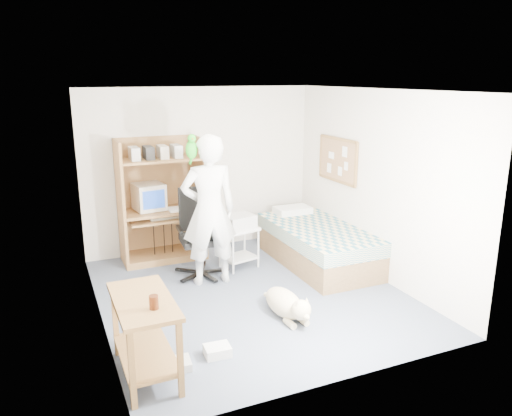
% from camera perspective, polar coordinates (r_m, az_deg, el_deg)
% --- Properties ---
extents(floor, '(4.00, 4.00, 0.00)m').
position_cam_1_polar(floor, '(6.35, -0.53, -9.85)').
color(floor, '#454C5E').
rests_on(floor, ground).
extents(wall_back, '(3.60, 0.02, 2.50)m').
position_cam_1_polar(wall_back, '(7.77, -6.34, 4.39)').
color(wall_back, silver).
rests_on(wall_back, floor).
extents(wall_right, '(0.02, 4.00, 2.50)m').
position_cam_1_polar(wall_right, '(6.82, 13.51, 2.58)').
color(wall_right, silver).
rests_on(wall_right, floor).
extents(wall_left, '(0.02, 4.00, 2.50)m').
position_cam_1_polar(wall_left, '(5.51, -18.06, -0.66)').
color(wall_left, silver).
rests_on(wall_left, floor).
extents(ceiling, '(3.60, 4.00, 0.02)m').
position_cam_1_polar(ceiling, '(5.77, -0.59, 13.33)').
color(ceiling, white).
rests_on(ceiling, wall_back).
extents(computer_hutch, '(1.20, 0.63, 1.80)m').
position_cam_1_polar(computer_hutch, '(7.44, -10.79, 0.35)').
color(computer_hutch, brown).
rests_on(computer_hutch, floor).
extents(bed, '(1.02, 2.02, 0.66)m').
position_cam_1_polar(bed, '(7.30, 7.01, -4.15)').
color(bed, brown).
rests_on(bed, floor).
extents(side_desk, '(0.50, 1.00, 0.75)m').
position_cam_1_polar(side_desk, '(4.70, -12.61, -12.95)').
color(side_desk, brown).
rests_on(side_desk, floor).
extents(corkboard, '(0.04, 0.94, 0.66)m').
position_cam_1_polar(corkboard, '(7.49, 9.32, 5.44)').
color(corkboard, '#976E43').
rests_on(corkboard, wall_right).
extents(office_chair, '(0.67, 0.67, 1.18)m').
position_cam_1_polar(office_chair, '(6.86, -6.46, -4.21)').
color(office_chair, black).
rests_on(office_chair, floor).
extents(person, '(0.76, 0.53, 1.96)m').
position_cam_1_polar(person, '(6.42, -5.39, -0.29)').
color(person, white).
rests_on(person, floor).
extents(parrot, '(0.14, 0.25, 0.40)m').
position_cam_1_polar(parrot, '(6.21, -7.38, 6.81)').
color(parrot, '#199015').
rests_on(parrot, person).
extents(dog, '(0.35, 0.98, 0.36)m').
position_cam_1_polar(dog, '(5.75, 3.51, -10.87)').
color(dog, '#CDB48A').
rests_on(dog, floor).
extents(printer_cart, '(0.57, 0.50, 0.59)m').
position_cam_1_polar(printer_cart, '(7.07, -1.96, -3.79)').
color(printer_cart, silver).
rests_on(printer_cart, floor).
extents(printer, '(0.48, 0.41, 0.18)m').
position_cam_1_polar(printer, '(6.99, -1.98, -1.54)').
color(printer, '#B2B2AD').
rests_on(printer, printer_cart).
extents(crt_monitor, '(0.45, 0.47, 0.38)m').
position_cam_1_polar(crt_monitor, '(7.39, -12.15, 1.28)').
color(crt_monitor, beige).
rests_on(crt_monitor, computer_hutch).
extents(keyboard, '(0.45, 0.16, 0.03)m').
position_cam_1_polar(keyboard, '(7.34, -10.33, -1.06)').
color(keyboard, beige).
rests_on(keyboard, computer_hutch).
extents(pencil_cup, '(0.08, 0.08, 0.12)m').
position_cam_1_polar(pencil_cup, '(7.44, -8.09, 0.46)').
color(pencil_cup, gold).
rests_on(pencil_cup, computer_hutch).
extents(drink_glass, '(0.08, 0.08, 0.12)m').
position_cam_1_polar(drink_glass, '(4.36, -11.60, -10.50)').
color(drink_glass, '#3B1809').
rests_on(drink_glass, side_desk).
extents(floor_box_a, '(0.26, 0.22, 0.10)m').
position_cam_1_polar(floor_box_a, '(5.09, -4.43, -15.96)').
color(floor_box_a, silver).
rests_on(floor_box_a, floor).
extents(floor_box_b, '(0.20, 0.24, 0.08)m').
position_cam_1_polar(floor_box_b, '(4.96, -8.57, -17.19)').
color(floor_box_b, '#B3B2AE').
rests_on(floor_box_b, floor).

